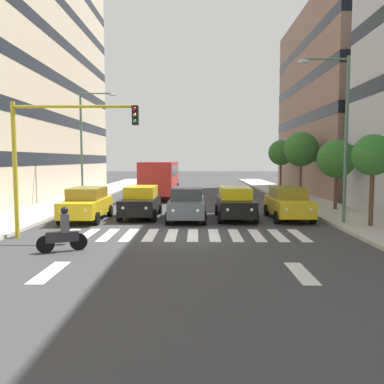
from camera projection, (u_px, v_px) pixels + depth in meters
ground_plane at (182, 235)px, 16.48m from camera, size 180.00×180.00×0.00m
building_left_block_0 at (351, 102)px, 37.00m from camera, size 9.61×20.02×17.32m
building_right_block_0 at (8, 44)px, 32.78m from camera, size 9.61×28.55×25.84m
crosswalk_markings at (182, 235)px, 16.48m from camera, size 10.35×2.80×0.01m
lane_arrow_0 at (301, 273)px, 10.95m from camera, size 0.50×2.20×0.01m
lane_arrow_1 at (50, 272)px, 11.04m from camera, size 0.50×2.20×0.01m
car_0 at (288, 203)px, 20.79m from camera, size 2.02×4.44×1.72m
car_1 at (235, 203)px, 20.78m from camera, size 2.02×4.44×1.72m
car_2 at (187, 203)px, 20.47m from camera, size 2.02×4.44×1.72m
car_3 at (141, 201)px, 21.45m from camera, size 2.02×4.44×1.72m
car_4 at (87, 204)px, 20.43m from camera, size 2.02×4.44×1.72m
bus_behind_traffic at (161, 175)px, 33.21m from camera, size 2.78×10.50×3.00m
motorcycle_with_rider at (63, 233)px, 13.47m from camera, size 1.61×0.75×1.57m
traffic_light_gantry at (51, 145)px, 15.58m from camera, size 5.11×0.36×5.50m
street_lamp_left at (339, 124)px, 18.45m from camera, size 2.46×0.28×7.90m
street_lamp_right at (86, 136)px, 27.98m from camera, size 2.65×0.28×7.91m
street_tree_0 at (373, 156)px, 17.58m from camera, size 1.87×1.87×4.19m
street_tree_1 at (337, 159)px, 23.67m from camera, size 2.34×2.34×4.26m
street_tree_2 at (301, 149)px, 30.86m from camera, size 2.74×2.74×5.24m
street_tree_3 at (281, 153)px, 38.61m from camera, size 2.50×2.50×4.98m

